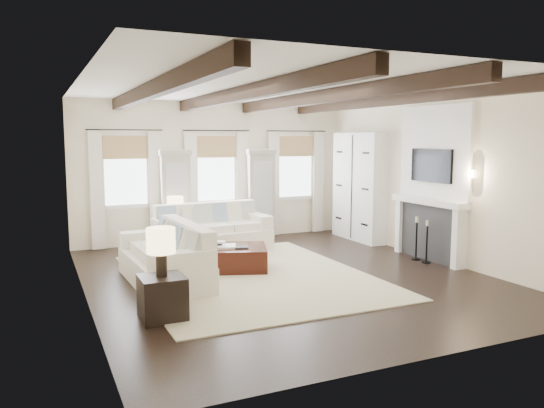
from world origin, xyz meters
name	(u,v)px	position (x,y,z in m)	size (l,w,h in m)	color
ground	(285,276)	(0.00, 0.00, 0.00)	(7.50, 7.50, 0.00)	black
room_shell	(300,164)	(0.75, 0.90, 1.89)	(6.54, 7.54, 3.22)	white
area_rug	(250,276)	(-0.55, 0.24, 0.01)	(3.82, 4.83, 0.02)	beige
sofa_back	(211,232)	(-0.52, 2.50, 0.41)	(2.42, 1.24, 1.01)	white
sofa_left	(169,259)	(-1.91, 0.45, 0.40)	(1.14, 2.33, 0.98)	white
ottoman	(222,258)	(-0.84, 0.90, 0.21)	(1.60, 1.00, 0.42)	black
tray	(222,246)	(-0.85, 0.85, 0.44)	(0.50, 0.38, 0.04)	white
book_lower	(215,243)	(-0.94, 0.97, 0.48)	(0.26, 0.20, 0.04)	#262628
book_upper	(219,242)	(-0.89, 0.90, 0.52)	(0.22, 0.17, 0.03)	beige
book_loose	(242,248)	(-0.55, 0.63, 0.44)	(0.24, 0.18, 0.03)	#262628
side_table_front	(162,298)	(-2.41, -1.29, 0.29)	(0.57, 0.57, 0.57)	black
lamp_front	(161,243)	(-2.41, -1.29, 1.01)	(0.37, 0.37, 0.65)	black
side_table_back	(176,237)	(-1.16, 2.95, 0.28)	(0.38, 0.38, 0.57)	black
lamp_back	(175,205)	(-1.16, 2.95, 0.96)	(0.34, 0.34, 0.59)	black
candlestick_near	(427,245)	(2.90, -0.21, 0.34)	(0.17, 0.17, 0.82)	black
candlestick_far	(416,242)	(2.90, 0.10, 0.35)	(0.17, 0.17, 0.85)	black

